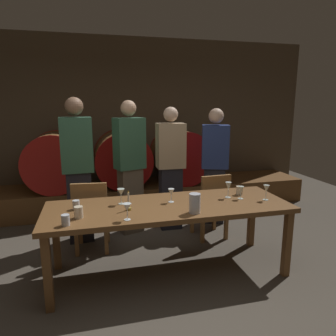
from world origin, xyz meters
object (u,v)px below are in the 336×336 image
Objects in this scene: candle_center at (129,205)px; pitcher at (195,203)px; cup_far_left at (66,220)px; wine_glass_left at (127,208)px; guest_far_left at (78,169)px; wine_glass_center_right at (228,186)px; wine_barrel_center at (122,158)px; chair_right at (212,203)px; wine_glass_far_left at (121,193)px; cup_center_left at (76,205)px; wine_glass_center_left at (171,193)px; guest_center_left at (130,166)px; cup_far_right at (239,191)px; guest_center_right at (171,168)px; wine_glass_right at (241,190)px; chair_left at (91,213)px; wine_glass_far_right at (266,189)px; dining_table at (169,211)px; guest_far_right at (215,165)px; wine_barrel_left at (55,161)px; cup_center_right at (79,212)px.

pitcher is at bearing -20.90° from candle_center.
cup_far_left is at bearing -155.89° from candle_center.
candle_center is 0.26m from wine_glass_left.
guest_far_left reaches higher than wine_glass_center_right.
guest_far_left reaches higher than wine_barrel_center.
candle_center is (-1.17, -0.74, 0.32)m from chair_right.
cup_center_left is (-0.44, -0.05, -0.08)m from wine_glass_far_left.
wine_glass_center_left is (0.51, -0.07, -0.02)m from wine_glass_far_left.
cup_far_left is (-0.74, -1.47, -0.13)m from guest_center_left.
cup_far_right reaches higher than cup_far_left.
guest_center_right is 12.36× the size of wine_glass_right.
chair_left reaches higher than cup_center_left.
wine_glass_far_left is 0.46m from wine_glass_left.
candle_center is 1.46m from wine_glass_far_right.
dining_table is at bearing 145.34° from chair_left.
guest_far_right is 1.82m from wine_glass_far_left.
wine_glass_left is (-1.46, -1.53, -0.01)m from guest_far_right.
dining_table is at bearing -5.73° from cup_center_left.
guest_far_left is 1.20m from candle_center.
wine_barrel_left is 6.57× the size of wine_glass_right.
wine_glass_right is at bearing 5.38° from cup_center_right.
cup_center_left is at bearing 179.56° from wine_glass_center_right.
cup_center_left is (-1.09, 0.38, -0.05)m from pitcher.
wine_glass_right is 1.30× the size of cup_center_right.
cup_center_right is at bearing 159.36° from wine_glass_left.
chair_right is (1.00, -1.53, -0.37)m from wine_barrel_center.
wine_glass_left is at bearing 62.21° from guest_center_right.
guest_center_right reaches higher than cup_center_right.
guest_center_right is at bearing 61.99° from wine_glass_left.
chair_right is 0.77m from wine_glass_right.
wine_glass_far_left is 1.12× the size of wine_glass_center_left.
wine_barrel_center is 1.04× the size of chair_right.
cup_center_left is 0.84× the size of cup_center_right.
guest_far_left is 1.86m from wine_glass_center_right.
wine_glass_center_left reaches higher than cup_far_left.
wine_barrel_left reaches higher than cup_center_left.
dining_table is 1.21m from guest_center_left.
guest_far_left reaches higher than chair_left.
wine_barrel_left is 1.94m from guest_center_right.
candle_center is at bearing -170.86° from cup_far_right.
chair_right is 9.20× the size of cup_far_left.
guest_center_right is (0.57, -0.01, -0.05)m from guest_center_left.
cup_far_right is at bearing 9.81° from cup_center_right.
wine_glass_center_right is (0.94, -2.13, 0.02)m from wine_barrel_center.
cup_far_left is (-1.67, -0.39, -0.08)m from wine_glass_center_right.
guest_far_left is at bearing 149.44° from wine_glass_center_right.
wine_barrel_left is 5.65× the size of wine_glass_far_left.
cup_center_right is at bearing 57.05° from cup_far_left.
wine_glass_left is 1.22m from wine_glass_center_right.
wine_barrel_left is 3.29m from wine_glass_far_right.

